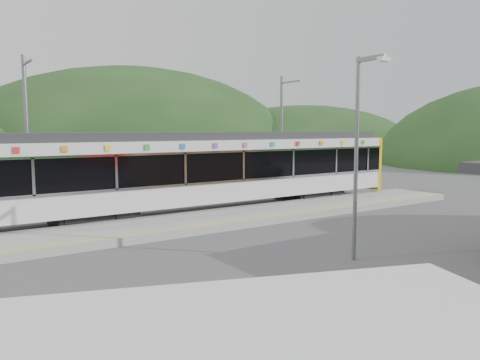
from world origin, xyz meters
TOP-DOWN VIEW (x-y plane):
  - ground at (0.00, 0.00)m, footprint 120.00×120.00m
  - hills at (6.19, 5.29)m, footprint 146.00×149.00m
  - platform at (0.00, 3.30)m, footprint 26.00×3.20m
  - yellow_line at (0.00, 2.00)m, footprint 26.00×0.10m
  - train at (0.94, 6.00)m, footprint 20.44×3.01m
  - catenary_mast_west at (-7.00, 8.56)m, footprint 0.18×1.80m
  - catenary_mast_east at (7.00, 8.56)m, footprint 0.18×1.80m
  - lamp_post at (-0.25, -3.84)m, footprint 0.35×1.05m

SIDE VIEW (x-z plane):
  - ground at x=0.00m, z-range 0.00..0.00m
  - hills at x=6.19m, z-range -13.00..13.00m
  - platform at x=0.00m, z-range 0.00..0.30m
  - yellow_line at x=0.00m, z-range 0.30..0.31m
  - train at x=0.94m, z-range 0.19..3.93m
  - lamp_post at x=-0.25m, z-range 0.58..6.54m
  - catenary_mast_west at x=-7.00m, z-range 0.15..7.15m
  - catenary_mast_east at x=7.00m, z-range 0.15..7.15m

